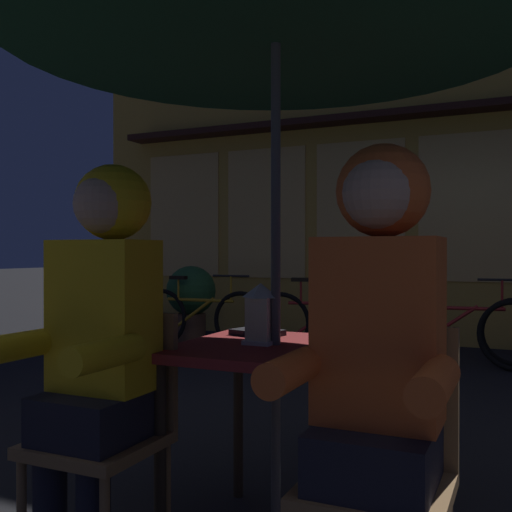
# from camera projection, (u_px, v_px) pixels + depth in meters

# --- Properties ---
(cafe_table) EXTENTS (0.72, 0.72, 0.74)m
(cafe_table) POSITION_uv_depth(u_px,v_px,m) (276.00, 372.00, 2.23)
(cafe_table) COLOR maroon
(cafe_table) RESTS_ON ground_plane
(lantern) EXTENTS (0.11, 0.11, 0.23)m
(lantern) POSITION_uv_depth(u_px,v_px,m) (261.00, 312.00, 2.24)
(lantern) COLOR white
(lantern) RESTS_ON cafe_table
(chair_left) EXTENTS (0.40, 0.40, 0.87)m
(chair_left) POSITION_uv_depth(u_px,v_px,m) (110.00, 422.00, 2.09)
(chair_left) COLOR olive
(chair_left) RESTS_ON ground_plane
(chair_right) EXTENTS (0.40, 0.40, 0.87)m
(chair_right) POSITION_uv_depth(u_px,v_px,m) (381.00, 461.00, 1.69)
(chair_right) COLOR olive
(chair_right) RESTS_ON ground_plane
(person_left_hooded) EXTENTS (0.45, 0.56, 1.40)m
(person_left_hooded) POSITION_uv_depth(u_px,v_px,m) (99.00, 322.00, 2.04)
(person_left_hooded) COLOR black
(person_left_hooded) RESTS_ON ground_plane
(person_right_hooded) EXTENTS (0.45, 0.56, 1.40)m
(person_right_hooded) POSITION_uv_depth(u_px,v_px,m) (377.00, 339.00, 1.64)
(person_right_hooded) COLOR black
(person_right_hooded) RESTS_ON ground_plane
(shopfront_building) EXTENTS (10.00, 0.93, 6.20)m
(shopfront_building) POSITION_uv_depth(u_px,v_px,m) (471.00, 84.00, 7.01)
(shopfront_building) COLOR gold
(shopfront_building) RESTS_ON ground_plane
(bicycle_nearest) EXTENTS (1.68, 0.08, 0.84)m
(bicycle_nearest) POSITION_uv_depth(u_px,v_px,m) (200.00, 318.00, 6.70)
(bicycle_nearest) COLOR black
(bicycle_nearest) RESTS_ON ground_plane
(bicycle_second) EXTENTS (1.65, 0.40, 0.84)m
(bicycle_second) POSITION_uv_depth(u_px,v_px,m) (327.00, 322.00, 6.25)
(bicycle_second) COLOR black
(bicycle_second) RESTS_ON ground_plane
(bicycle_third) EXTENTS (1.67, 0.27, 0.84)m
(bicycle_third) POSITION_uv_depth(u_px,v_px,m) (459.00, 329.00, 5.73)
(bicycle_third) COLOR black
(bicycle_third) RESTS_ON ground_plane
(book) EXTENTS (0.23, 0.19, 0.02)m
(book) POSITION_uv_depth(u_px,v_px,m) (257.00, 332.00, 2.48)
(book) COLOR black
(book) RESTS_ON cafe_table
(potted_plant) EXTENTS (0.60, 0.60, 0.92)m
(potted_plant) POSITION_uv_depth(u_px,v_px,m) (191.00, 297.00, 7.20)
(potted_plant) COLOR brown
(potted_plant) RESTS_ON ground_plane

